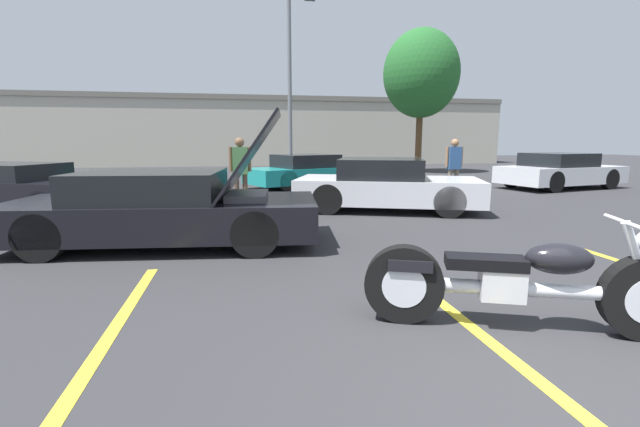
# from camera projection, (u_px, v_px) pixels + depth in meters

# --- Properties ---
(ground_plane) EXTENTS (80.00, 80.00, 0.00)m
(ground_plane) POSITION_uv_depth(u_px,v_px,m) (601.00, 415.00, 2.55)
(ground_plane) COLOR #2D2D30
(parking_stripe_foreground) EXTENTS (0.12, 5.61, 0.01)m
(parking_stripe_foreground) POSITION_uv_depth(u_px,v_px,m) (67.00, 400.00, 2.69)
(parking_stripe_foreground) COLOR yellow
(parking_stripe_foreground) RESTS_ON ground
(parking_stripe_middle) EXTENTS (0.12, 5.61, 0.01)m
(parking_stripe_middle) POSITION_uv_depth(u_px,v_px,m) (507.00, 355.00, 3.26)
(parking_stripe_middle) COLOR yellow
(parking_stripe_middle) RESTS_ON ground
(far_building) EXTENTS (32.00, 4.20, 4.40)m
(far_building) POSITION_uv_depth(u_px,v_px,m) (268.00, 129.00, 28.93)
(far_building) COLOR #B2AD9E
(far_building) RESTS_ON ground
(light_pole) EXTENTS (1.21, 0.28, 7.64)m
(light_pole) POSITION_uv_depth(u_px,v_px,m) (291.00, 79.00, 18.30)
(light_pole) COLOR slate
(light_pole) RESTS_ON ground
(tree_background) EXTENTS (3.70, 3.70, 6.96)m
(tree_background) POSITION_uv_depth(u_px,v_px,m) (421.00, 74.00, 20.92)
(tree_background) COLOR brown
(tree_background) RESTS_ON ground
(motorcycle) EXTENTS (2.51, 1.16, 0.99)m
(motorcycle) POSITION_uv_depth(u_px,v_px,m) (519.00, 283.00, 3.64)
(motorcycle) COLOR black
(motorcycle) RESTS_ON ground
(show_car_hood_open) EXTENTS (4.80, 2.37, 2.05)m
(show_car_hood_open) POSITION_uv_depth(u_px,v_px,m) (166.00, 209.00, 6.60)
(show_car_hood_open) COLOR black
(show_car_hood_open) RESTS_ON ground
(parked_car_left_row) EXTENTS (5.10, 3.45, 1.10)m
(parked_car_left_row) POSITION_uv_depth(u_px,v_px,m) (14.00, 188.00, 9.69)
(parked_car_left_row) COLOR black
(parked_car_left_row) RESTS_ON ground
(parked_car_mid_right_row) EXTENTS (4.58, 3.25, 1.20)m
(parked_car_mid_right_row) POSITION_uv_depth(u_px,v_px,m) (386.00, 185.00, 9.97)
(parked_car_mid_right_row) COLOR silver
(parked_car_mid_right_row) RESTS_ON ground
(parked_car_right_row) EXTENTS (4.43, 2.68, 1.19)m
(parked_car_right_row) POSITION_uv_depth(u_px,v_px,m) (560.00, 171.00, 14.45)
(parked_car_right_row) COLOR silver
(parked_car_right_row) RESTS_ON ground
(parked_car_mid_left_row) EXTENTS (4.70, 3.38, 1.13)m
(parked_car_mid_left_row) POSITION_uv_depth(u_px,v_px,m) (309.00, 171.00, 14.84)
(parked_car_mid_left_row) COLOR teal
(parked_car_mid_left_row) RESTS_ON ground
(spectator_near_motorcycle) EXTENTS (0.52, 0.22, 1.68)m
(spectator_near_motorcycle) POSITION_uv_depth(u_px,v_px,m) (240.00, 167.00, 10.16)
(spectator_near_motorcycle) COLOR brown
(spectator_near_motorcycle) RESTS_ON ground
(spectator_by_show_car) EXTENTS (0.52, 0.22, 1.65)m
(spectator_by_show_car) POSITION_uv_depth(u_px,v_px,m) (454.00, 163.00, 12.17)
(spectator_by_show_car) COLOR gray
(spectator_by_show_car) RESTS_ON ground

